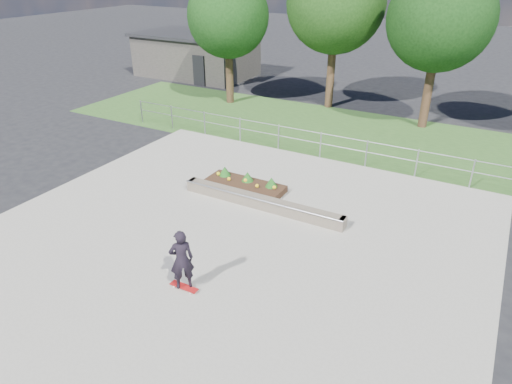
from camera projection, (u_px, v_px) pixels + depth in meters
ground at (226, 242)px, 13.88m from camera, size 120.00×120.00×0.00m
grass_verge at (346, 134)px, 22.43m from camera, size 30.00×8.00×0.02m
concrete_slab at (226, 241)px, 13.87m from camera, size 15.00×15.00×0.06m
fence at (321, 142)px, 19.36m from camera, size 20.06×0.06×1.20m
building at (196, 54)px, 33.26m from camera, size 8.40×5.40×3.00m
tree_far_left at (228, 17)px, 25.25m from camera, size 4.55×4.55×7.15m
tree_mid_left at (336, 3)px, 24.08m from camera, size 5.25×5.25×8.25m
tree_mid_right at (440, 19)px, 21.08m from camera, size 4.90×4.90×7.70m
grind_ledge at (261, 202)px, 15.60m from camera, size 6.00×0.44×0.43m
planter_bed at (245, 184)px, 16.89m from camera, size 3.00×1.20×0.61m
skateboarder at (182, 260)px, 11.41m from camera, size 0.80×0.72×1.76m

